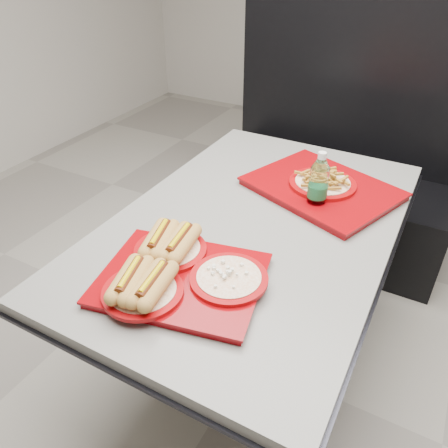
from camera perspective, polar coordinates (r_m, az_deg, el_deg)
The scene contains 6 objects.
ground at distance 2.03m, azimuth 3.24°, elevation -17.35°, with size 6.00×6.00×0.00m, color gray.
diner_table at distance 1.62m, azimuth 3.90°, elevation -4.33°, with size 0.92×1.42×0.75m.
booth_bench at distance 2.60m, azimuth 14.15°, elevation 5.87°, with size 1.30×0.57×1.35m.
tray_near at distance 1.25m, azimuth -6.37°, elevation -6.16°, with size 0.51×0.44×0.10m.
tray_far at distance 1.71m, azimuth 12.71°, elevation 4.99°, with size 0.63×0.56×0.10m.
water_bottle at distance 1.57m, azimuth 12.20°, elevation 4.98°, with size 0.07×0.07×0.22m.
Camera 1 is at (0.51, -1.16, 1.59)m, focal length 35.00 mm.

